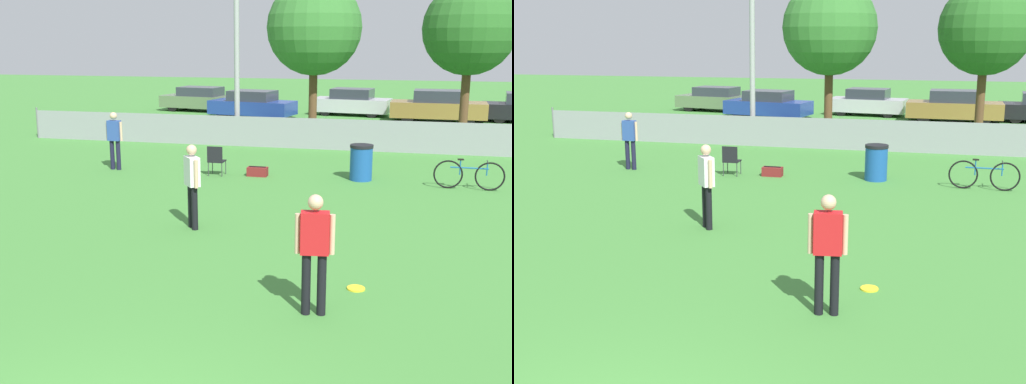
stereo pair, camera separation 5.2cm
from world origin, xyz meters
TOP-DOWN VIEW (x-y plane):
  - fence_backline at (0.00, 18.00)m, footprint 23.64×0.07m
  - tree_near_pole at (-1.12, 20.17)m, footprint 3.59×3.59m
  - tree_far_right at (4.49, 20.48)m, footprint 3.36×3.36m
  - player_thrower_red at (1.53, 3.93)m, footprint 0.55×0.27m
  - player_receiver_white at (-1.56, 7.56)m, footprint 0.42×0.45m
  - spectator_in_blue at (-5.90, 12.87)m, footprint 0.54×0.25m
  - frisbee_disc at (2.04, 5.02)m, footprint 0.29×0.29m
  - folding_chair_sideline at (-2.70, 12.75)m, footprint 0.46×0.46m
  - bicycle_sideline at (4.21, 12.67)m, footprint 1.79×0.44m
  - trash_bin at (1.38, 13.16)m, footprint 0.65×0.65m
  - gear_bag_sideline at (-1.54, 12.98)m, footprint 0.57×0.31m
  - parked_car_olive at (-8.73, 29.00)m, footprint 4.49×2.31m
  - parked_car_blue at (-5.20, 26.67)m, footprint 4.43×2.53m
  - parked_car_silver at (-0.48, 29.03)m, footprint 4.09×2.22m
  - parked_car_tan at (3.78, 27.38)m, footprint 4.47×1.93m

SIDE VIEW (x-z plane):
  - frisbee_disc at x=2.04m, z-range 0.00..0.03m
  - gear_bag_sideline at x=-1.54m, z-range -0.01..0.27m
  - bicycle_sideline at x=4.21m, z-range -0.01..0.79m
  - folding_chair_sideline at x=-2.70m, z-range 0.05..0.92m
  - trash_bin at x=1.38m, z-range 0.00..1.00m
  - fence_backline at x=0.00m, z-range -0.05..1.16m
  - parked_car_olive at x=-8.73m, z-range -0.01..1.31m
  - parked_car_blue at x=-5.20m, z-range -0.02..1.34m
  - parked_car_silver at x=-0.48m, z-range -0.02..1.35m
  - parked_car_tan at x=3.78m, z-range -0.02..1.46m
  - spectator_in_blue at x=-5.90m, z-range 0.13..1.86m
  - player_thrower_red at x=1.53m, z-range 0.14..1.90m
  - player_receiver_white at x=-1.56m, z-range 0.14..1.90m
  - tree_far_right at x=4.49m, z-range 1.24..7.14m
  - tree_near_pole at x=-1.12m, z-range 1.22..7.28m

